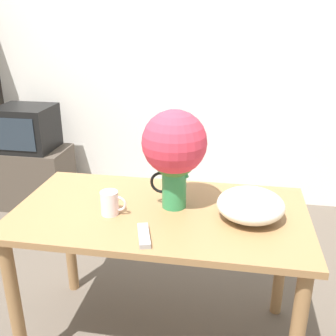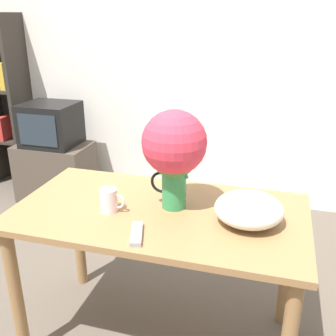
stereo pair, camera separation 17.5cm
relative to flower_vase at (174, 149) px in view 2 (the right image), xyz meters
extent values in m
cube|color=silver|center=(-0.27, 1.70, 0.28)|extent=(8.00, 0.05, 2.60)
cube|color=olive|center=(-0.06, -0.05, -0.30)|extent=(1.32, 0.72, 0.03)
cylinder|color=olive|center=(-0.66, -0.35, -0.67)|extent=(0.06, 0.06, 0.71)
cylinder|color=olive|center=(-0.66, 0.25, -0.67)|extent=(0.06, 0.06, 0.71)
cylinder|color=olive|center=(0.55, 0.25, -0.67)|extent=(0.06, 0.06, 0.71)
cylinder|color=#2D844C|center=(0.00, 0.00, -0.18)|extent=(0.11, 0.11, 0.21)
cone|color=#2D844C|center=(0.05, 0.00, -0.10)|extent=(0.04, 0.04, 0.05)
torus|color=black|center=(-0.06, 0.00, -0.17)|extent=(0.11, 0.01, 0.11)
sphere|color=#3D7033|center=(0.00, 0.00, -0.02)|extent=(0.22, 0.22, 0.22)
sphere|color=#CC3347|center=(0.00, 0.00, 0.03)|extent=(0.29, 0.29, 0.29)
cylinder|color=silver|center=(-0.27, -0.12, -0.23)|extent=(0.08, 0.08, 0.11)
torus|color=silver|center=(-0.23, -0.12, -0.23)|extent=(0.07, 0.01, 0.07)
ellipsoid|color=silver|center=(0.34, -0.06, -0.22)|extent=(0.29, 0.29, 0.13)
cube|color=#999999|center=(-0.07, -0.29, -0.27)|extent=(0.09, 0.17, 0.02)
cube|color=#4C4238|center=(-1.44, 1.28, -0.76)|extent=(0.63, 0.41, 0.51)
cube|color=black|center=(-1.44, 1.28, -0.33)|extent=(0.44, 0.39, 0.36)
cube|color=#232D38|center=(-1.44, 1.09, -0.33)|extent=(0.35, 0.01, 0.26)
cube|color=#2D2823|center=(-1.88, 1.52, -0.23)|extent=(0.04, 0.33, 1.59)
cube|color=#2D2823|center=(-2.06, 1.68, -0.23)|extent=(0.39, 0.01, 1.59)
cube|color=#2D2823|center=(-2.06, 1.52, -0.58)|extent=(0.32, 0.30, 0.03)
cube|color=#337A4C|center=(-2.10, 1.51, -0.48)|extent=(0.04, 0.21, 0.17)
cube|color=#B72D28|center=(-2.05, 1.51, -0.45)|extent=(0.05, 0.27, 0.22)
cube|color=#2D2823|center=(-2.06, 1.52, -0.10)|extent=(0.32, 0.30, 0.03)
cube|color=silver|center=(-2.03, 1.51, 0.01)|extent=(0.05, 0.27, 0.20)
cube|color=gold|center=(-1.97, 1.51, 0.03)|extent=(0.06, 0.21, 0.24)
camera|label=1|loc=(0.25, -1.61, 0.55)|focal=42.00mm
camera|label=2|loc=(0.42, -1.57, 0.55)|focal=42.00mm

